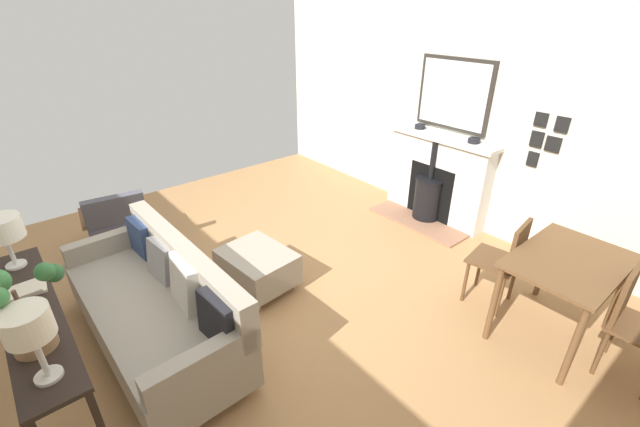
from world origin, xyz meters
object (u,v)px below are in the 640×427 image
Objects in this scene: ottoman at (257,266)px; book_stack at (24,291)px; armchair_accent at (116,217)px; mantel_bowl_far at (474,140)px; potted_plant at (16,309)px; mantel_bowl_near at (420,126)px; table_lamp_near_end at (2,230)px; dining_chair_by_back_wall at (633,316)px; console_table at (35,322)px; sofa at (159,306)px; table_lamp_far_end at (28,328)px; dining_chair_near_fireplace at (505,257)px; dining_table at (566,271)px; fireplace at (435,182)px.

book_stack is (1.77, -0.12, 0.51)m from ottoman.
ottoman is at bearing 117.08° from armchair_accent.
mantel_bowl_far is 0.24× the size of potted_plant.
book_stack is at bearing 0.86° from mantel_bowl_near.
mantel_bowl_near and mantel_bowl_far have the same top height.
table_lamp_near_end reaches higher than dining_chair_by_back_wall.
sofa is at bearing 179.92° from console_table.
dining_chair_by_back_wall is (-3.31, 1.82, -0.57)m from table_lamp_far_end.
mantel_bowl_near reaches higher than sofa.
table_lamp_near_end is 0.72× the size of potted_plant.
sofa is 0.90m from book_stack.
dining_chair_by_back_wall is at bearing 89.03° from dining_chair_near_fireplace.
mantel_bowl_near is 0.77m from mantel_bowl_far.
table_lamp_far_end is 3.48m from dining_chair_near_fireplace.
dining_table is (-3.31, 2.01, 0.00)m from console_table.
fireplace is at bearing 179.35° from console_table.
dining_table is (-1.55, 2.13, 0.40)m from ottoman.
dining_chair_near_fireplace is (-3.33, 1.52, -0.12)m from console_table.
fireplace is 1.94× the size of armchair_accent.
sofa reaches higher than console_table.
dining_chair_near_fireplace is (-1.56, 1.64, 0.28)m from ottoman.
table_lamp_far_end is (4.36, 0.22, -0.04)m from mantel_bowl_far.
table_lamp_near_end is at bearing -14.53° from mantel_bowl_far.
dining_chair_by_back_wall reaches higher than sofa.
mantel_bowl_near is 0.18× the size of ottoman.
table_lamp_near_end is 1.35m from table_lamp_far_end.
fireplace is at bearing -117.28° from dining_table.
book_stack is at bearing -89.86° from table_lamp_far_end.
dining_table is (-3.31, 1.33, -0.44)m from table_lamp_far_end.
mantel_bowl_far reaches higher than fireplace.
ottoman is 2.66m from dining_table.
mantel_bowl_near is 0.47× the size of book_stack.
mantel_bowl_far is 4.41m from console_table.
table_lamp_near_end reaches higher than armchair_accent.
mantel_bowl_near is 0.15× the size of dining_chair_by_back_wall.
table_lamp_near_end is (4.36, -0.36, -0.08)m from mantel_bowl_near.
console_table is (4.32, -0.05, 0.15)m from fireplace.
armchair_accent is at bearing -53.76° from dining_chair_near_fireplace.
table_lamp_far_end reaches higher than fireplace.
ottoman is 1.79× the size of table_lamp_near_end.
ottoman is at bearing -172.84° from sofa.
sofa is at bearing 138.82° from table_lamp_near_end.
armchair_accent is at bearing -131.90° from table_lamp_near_end.
mantel_bowl_far is at bearing -124.07° from dining_table.
console_table is 2.04× the size of dining_chair_by_back_wall.
table_lamp_far_end is at bearing 90.14° from book_stack.
table_lamp_near_end is at bearing -43.78° from dining_chair_by_back_wall.
armchair_accent is 1.29× the size of potted_plant.
dining_chair_by_back_wall is at bearing 140.39° from book_stack.
table_lamp_near_end is 0.47× the size of dining_chair_near_fireplace.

